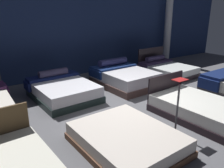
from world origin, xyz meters
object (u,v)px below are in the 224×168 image
bed_7 (166,69)px  support_pillar (168,26)px  bed_6 (124,77)px  bed_1 (127,139)px  price_sign (177,114)px  bed_2 (198,108)px  bed_5 (63,90)px

bed_7 → support_pillar: size_ratio=0.58×
support_pillar → bed_6: bearing=-156.0°
bed_1 → price_sign: 1.18m
bed_6 → price_sign: price_sign is taller
bed_1 → price_sign: (1.13, -0.20, 0.30)m
bed_7 → support_pillar: (1.75, 1.63, 1.53)m
bed_6 → support_pillar: support_pillar is taller
bed_2 → bed_5: 3.69m
bed_1 → support_pillar: size_ratio=0.58×
bed_2 → bed_6: size_ratio=1.02×
bed_1 → support_pillar: bearing=35.6°
bed_5 → bed_6: bearing=-4.8°
bed_1 → price_sign: bearing=-11.6°
bed_5 → bed_6: 2.17m
bed_6 → bed_7: 2.25m
bed_2 → price_sign: price_sign is taller
bed_5 → price_sign: bearing=-73.4°
bed_7 → support_pillar: bearing=40.4°
bed_5 → bed_7: bearing=-1.6°
bed_2 → bed_5: bed_2 is taller
support_pillar → price_sign: bearing=-135.9°
price_sign → support_pillar: bearing=44.1°
bed_1 → bed_6: (2.19, 2.92, 0.12)m
support_pillar → bed_7: bearing=-137.0°
support_pillar → bed_5: bearing=-164.7°
bed_1 → bed_7: bed_7 is taller
bed_2 → support_pillar: support_pillar is taller
bed_1 → bed_2: (2.22, 0.05, 0.04)m
bed_2 → support_pillar: (3.97, 4.66, 1.53)m
bed_1 → bed_6: bearing=51.5°
bed_2 → bed_5: size_ratio=1.06×
bed_7 → bed_2: bearing=-128.9°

